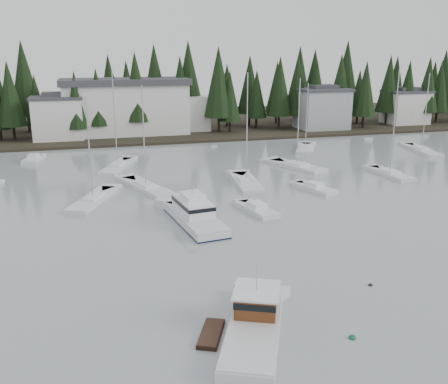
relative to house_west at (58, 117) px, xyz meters
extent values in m
plane|color=#8F979A|center=(18.00, -79.00, -4.65)|extent=(260.00, 260.00, 0.00)
cube|color=black|center=(18.00, 18.00, -4.65)|extent=(240.00, 54.00, 1.00)
cube|color=silver|center=(0.00, 0.00, -0.40)|extent=(9.00, 7.00, 7.50)
cube|color=#38383D|center=(0.00, 0.00, 3.60)|extent=(9.54, 7.42, 0.50)
cube|color=#38383D|center=(0.00, 0.00, 4.20)|extent=(4.95, 3.85, 0.80)
cube|color=#999EA0|center=(54.00, -1.00, -0.15)|extent=(10.00, 8.00, 8.00)
cube|color=#38383D|center=(54.00, -1.00, 4.10)|extent=(10.60, 8.48, 0.50)
cube|color=#38383D|center=(54.00, -1.00, 4.70)|extent=(5.50, 4.40, 0.80)
cube|color=silver|center=(76.00, 1.00, -0.65)|extent=(9.00, 7.00, 7.00)
cube|color=#38383D|center=(76.00, 1.00, 3.10)|extent=(9.54, 7.42, 0.50)
cube|color=#38383D|center=(76.00, 1.00, 3.70)|extent=(4.95, 3.85, 0.80)
cube|color=silver|center=(13.00, 3.00, 0.85)|extent=(24.00, 10.00, 10.00)
cube|color=#38383D|center=(13.00, 3.00, 6.15)|extent=(25.00, 11.00, 1.20)
cube|color=silver|center=(25.00, 5.00, -0.65)|extent=(10.00, 8.00, 7.00)
cube|color=silver|center=(14.00, -74.22, -4.55)|extent=(6.58, 9.66, 1.33)
cube|color=silver|center=(14.00, -74.22, -3.84)|extent=(6.45, 9.46, 0.12)
cube|color=#46200E|center=(14.76, -72.54, -3.12)|extent=(3.43, 3.55, 1.43)
cube|color=white|center=(14.76, -72.54, -2.35)|extent=(3.86, 4.02, 0.12)
cube|color=black|center=(14.76, -72.54, -2.83)|extent=(3.51, 3.62, 0.41)
cylinder|color=#A5A8AD|center=(14.76, -72.54, -1.48)|extent=(0.08, 0.08, 1.64)
cube|color=black|center=(11.67, -73.17, -4.71)|extent=(2.47, 3.49, 0.56)
cube|color=silver|center=(15.03, -52.86, -4.51)|extent=(4.67, 11.02, 1.55)
cube|color=black|center=(15.03, -52.86, -4.63)|extent=(4.71, 11.08, 0.21)
cube|color=white|center=(14.96, -52.33, -3.00)|extent=(3.41, 5.86, 1.41)
cube|color=black|center=(14.96, -52.33, -2.66)|extent=(3.48, 5.92, 0.39)
cube|color=white|center=(14.96, -52.33, -1.99)|extent=(2.33, 3.01, 0.63)
cylinder|color=#A5A8AD|center=(14.96, -52.33, -1.21)|extent=(0.10, 0.10, 1.07)
cube|color=silver|center=(45.34, -40.37, -4.68)|extent=(2.83, 8.38, 1.05)
cube|color=white|center=(45.34, -40.37, -4.03)|extent=(1.84, 2.89, 0.30)
cylinder|color=#A5A8AD|center=(45.34, -40.37, 2.78)|extent=(0.14, 0.14, 13.87)
cube|color=silver|center=(34.78, -32.50, -4.68)|extent=(6.53, 10.07, 1.05)
cube|color=white|center=(34.78, -32.50, -4.03)|extent=(3.20, 3.84, 0.30)
cylinder|color=#A5A8AD|center=(34.78, -32.50, 2.05)|extent=(0.14, 0.14, 12.41)
cube|color=silver|center=(9.16, -25.82, -4.68)|extent=(6.16, 10.87, 1.05)
cube|color=white|center=(9.16, -25.82, -4.03)|extent=(2.92, 4.02, 0.30)
cylinder|color=#A5A8AD|center=(9.16, -25.82, 2.71)|extent=(0.14, 0.14, 13.74)
cube|color=silver|center=(24.67, -39.63, -4.68)|extent=(3.85, 10.10, 1.05)
cube|color=white|center=(24.67, -39.63, -4.03)|extent=(2.33, 3.54, 0.30)
cylinder|color=#A5A8AD|center=(24.67, -39.63, 2.65)|extent=(0.14, 0.14, 13.62)
cube|color=silver|center=(41.71, -20.18, -4.68)|extent=(6.70, 9.57, 1.05)
cube|color=white|center=(41.71, -20.18, -4.03)|extent=(3.18, 3.71, 0.30)
cylinder|color=#A5A8AD|center=(41.71, -20.18, 1.32)|extent=(0.14, 0.14, 10.95)
cube|color=silver|center=(60.32, -26.87, -4.68)|extent=(4.60, 11.25, 1.05)
cube|color=white|center=(60.32, -26.87, -4.03)|extent=(2.46, 4.00, 0.30)
cylinder|color=#A5A8AD|center=(60.32, -26.87, 2.15)|extent=(0.14, 0.14, 12.61)
cube|color=silver|center=(11.85, -38.37, -4.68)|extent=(6.12, 10.92, 1.05)
cube|color=white|center=(11.85, -38.37, -4.03)|extent=(2.95, 4.04, 0.30)
cylinder|color=#A5A8AD|center=(11.85, -38.37, 1.97)|extent=(0.14, 0.14, 12.25)
cube|color=silver|center=(5.32, -42.42, -4.68)|extent=(6.29, 10.22, 1.05)
cube|color=white|center=(5.32, -42.42, -4.03)|extent=(2.96, 3.83, 0.30)
cylinder|color=#A5A8AD|center=(5.32, -42.42, 1.55)|extent=(0.14, 0.14, 11.41)
cube|color=silver|center=(31.93, -44.68, -4.60)|extent=(4.07, 6.51, 0.90)
cube|color=white|center=(31.93, -44.68, -3.90)|extent=(2.05, 2.34, 0.55)
cube|color=silver|center=(-3.27, -17.02, -4.60)|extent=(3.32, 5.65, 0.90)
cube|color=white|center=(-3.27, -17.02, -3.90)|extent=(1.83, 1.98, 0.55)
cube|color=silver|center=(22.24, -50.91, -4.60)|extent=(3.44, 6.47, 0.90)
cube|color=white|center=(22.24, -50.91, -3.90)|extent=(1.87, 2.24, 0.55)
sphere|color=#145933|center=(19.79, -75.69, -4.65)|extent=(0.47, 0.47, 0.47)
sphere|color=black|center=(24.61, -69.74, -4.65)|extent=(0.33, 0.33, 0.33)
camera|label=1|loc=(5.36, -99.15, 12.00)|focal=40.00mm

